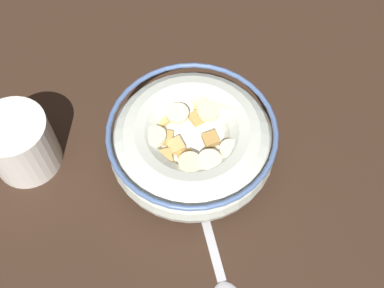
# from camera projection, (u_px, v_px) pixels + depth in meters

# --- Properties ---
(ground_plane) EXTENTS (0.94, 0.94, 0.02)m
(ground_plane) POSITION_uv_depth(u_px,v_px,m) (192.00, 160.00, 0.59)
(ground_plane) COLOR #332116
(cereal_bowl) EXTENTS (0.20, 0.20, 0.06)m
(cereal_bowl) POSITION_uv_depth(u_px,v_px,m) (192.00, 142.00, 0.55)
(cereal_bowl) COLOR beige
(cereal_bowl) RESTS_ON ground_plane
(spoon) EXTENTS (0.09, 0.15, 0.01)m
(spoon) POSITION_uv_depth(u_px,v_px,m) (224.00, 286.00, 0.50)
(spoon) COLOR #B7B7BC
(spoon) RESTS_ON ground_plane
(coffee_mug) EXTENTS (0.11, 0.08, 0.08)m
(coffee_mug) POSITION_uv_depth(u_px,v_px,m) (19.00, 143.00, 0.55)
(coffee_mug) COLOR white
(coffee_mug) RESTS_ON ground_plane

